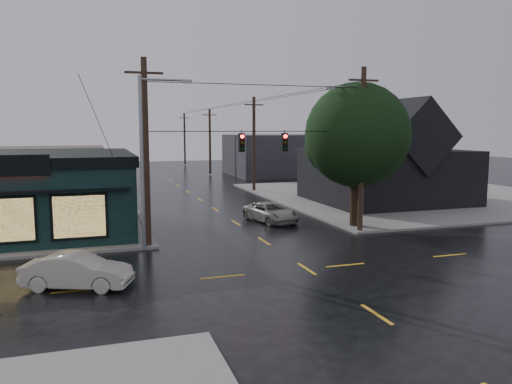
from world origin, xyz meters
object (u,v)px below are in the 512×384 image
object	(u,v)px
utility_pole_nw	(149,248)
utility_pole_ne	(360,232)
sedan_cream	(77,271)
suv_silver	(271,212)
corner_tree	(357,135)

from	to	relation	value
utility_pole_nw	utility_pole_ne	distance (m)	13.00
sedan_cream	suv_silver	xyz separation A→B (m)	(12.44, 11.29, -0.04)
utility_pole_ne	suv_silver	distance (m)	6.56
sedan_cream	suv_silver	bearing A→B (deg)	-26.62
utility_pole_nw	utility_pole_ne	size ratio (longest dim) A/B	1.00
suv_silver	utility_pole_nw	bearing A→B (deg)	-162.83
utility_pole_ne	sedan_cream	xyz separation A→B (m)	(-16.50, -6.17, 0.71)
utility_pole_ne	sedan_cream	size ratio (longest dim) A/B	2.35
corner_tree	suv_silver	xyz separation A→B (m)	(-4.56, 3.62, -5.35)
utility_pole_nw	sedan_cream	world-z (taller)	utility_pole_nw
utility_pole_nw	sedan_cream	size ratio (longest dim) A/B	2.35
corner_tree	sedan_cream	distance (m)	19.39
utility_pole_nw	suv_silver	world-z (taller)	utility_pole_nw
utility_pole_nw	sedan_cream	bearing A→B (deg)	-119.54
corner_tree	utility_pole_ne	world-z (taller)	corner_tree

